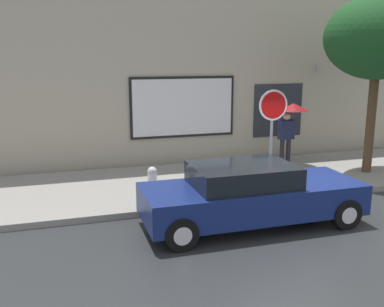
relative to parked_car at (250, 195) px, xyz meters
name	(u,v)px	position (x,y,z in m)	size (l,w,h in m)	color
ground_plane	(294,218)	(1.11, 0.08, -0.67)	(60.00, 60.00, 0.00)	#282B2D
sidewalk	(240,179)	(1.11, 3.08, -0.59)	(20.00, 4.00, 0.15)	gray
building_facade	(212,57)	(1.11, 5.58, 2.81)	(20.00, 0.67, 7.00)	#B2A893
parked_car	(250,195)	(0.00, 0.00, 0.00)	(4.65, 1.80, 1.34)	navy
fire_hydrant	(152,183)	(-1.71, 1.87, -0.13)	(0.30, 0.44, 0.79)	white
pedestrian_with_umbrella	(291,117)	(3.10, 3.87, 1.01)	(0.95, 0.95, 1.95)	black
street_tree	(384,41)	(5.06, 2.39, 3.26)	(3.12, 2.65, 5.05)	#4C3823
stop_sign	(272,120)	(1.29, 1.62, 1.30)	(0.76, 0.10, 2.57)	gray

